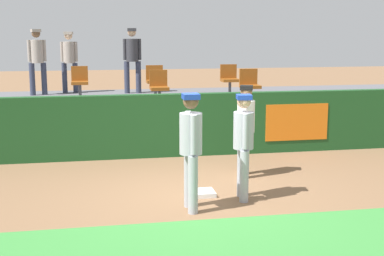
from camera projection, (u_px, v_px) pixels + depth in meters
ground_plane at (202, 199)px, 9.11m from camera, size 60.00×60.00×0.00m
grass_foreground_strip at (241, 256)px, 6.79m from camera, size 18.00×2.80×0.01m
first_base at (203, 193)px, 9.31m from camera, size 0.40×0.40×0.08m
player_fielder_home at (246, 124)px, 10.37m from camera, size 0.46×0.51×1.77m
player_runner_visitor at (243, 139)px, 8.93m from camera, size 0.38×0.49×1.77m
player_coach_visitor at (191, 144)px, 8.37m from camera, size 0.36×0.52×1.85m
field_wall at (174, 125)px, 12.08m from camera, size 18.00×0.26×1.41m
bleacher_platform at (159, 117)px, 14.60m from camera, size 18.00×4.80×0.99m
seat_back_center at (155, 79)px, 15.07m from camera, size 0.48×0.44×0.84m
seat_front_right at (250, 84)px, 13.73m from camera, size 0.47×0.44×0.84m
seat_back_left at (80, 80)px, 14.70m from camera, size 0.45×0.44×0.84m
seat_front_center at (159, 85)px, 13.31m from camera, size 0.44×0.44×0.84m
seat_back_right at (229, 77)px, 15.46m from camera, size 0.48×0.44×0.84m
spectator_hooded at (69, 58)px, 15.65m from camera, size 0.49×0.38×1.76m
spectator_capped at (37, 57)px, 15.11m from camera, size 0.50×0.44×1.83m
spectator_casual at (132, 56)px, 15.56m from camera, size 0.52×0.37×1.86m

